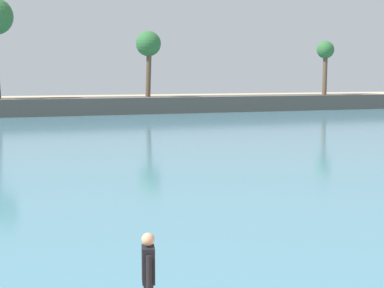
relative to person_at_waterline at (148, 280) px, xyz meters
name	(u,v)px	position (x,y,z in m)	size (l,w,h in m)	color
sea	(10,122)	(2.67, 48.68, -0.86)	(220.00, 96.79, 0.06)	teal
person_at_waterline	(148,280)	(0.00, 0.00, 0.00)	(0.28, 0.53, 1.67)	black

